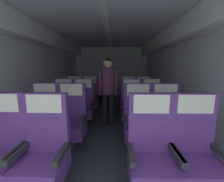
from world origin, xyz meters
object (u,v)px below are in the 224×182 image
at_px(seat_a_right_window, 151,155).
at_px(seat_c_right_aisle, 152,106).
at_px(seat_b_left_window, 44,120).
at_px(seat_b_left_aisle, 71,121).
at_px(seat_b_right_aisle, 166,122).
at_px(seat_d_left_window, 75,97).
at_px(seat_d_left_aisle, 90,97).
at_px(seat_b_right_window, 138,121).
at_px(seat_a_left_aisle, 44,154).
at_px(seat_a_right_aisle, 196,155).
at_px(seat_d_right_aisle, 144,98).
at_px(seat_c_right_window, 132,106).
at_px(flight_attendant, 108,85).
at_px(seat_c_left_aisle, 83,106).
at_px(seat_c_left_window, 64,106).
at_px(seat_a_left_window, 1,152).
at_px(seat_d_right_window, 128,98).

bearing_deg(seat_a_right_window, seat_c_right_aisle, 76.14).
bearing_deg(seat_b_left_window, seat_a_right_window, -30.82).
xyz_separation_m(seat_b_left_aisle, seat_b_right_aisle, (1.60, -0.01, 0.00)).
relative_size(seat_b_left_window, seat_d_left_window, 1.00).
distance_m(seat_b_left_aisle, seat_d_left_aisle, 1.90).
distance_m(seat_b_left_window, seat_b_right_window, 1.61).
bearing_deg(seat_a_right_window, seat_a_left_aisle, -179.37).
distance_m(seat_a_right_aisle, seat_d_right_aisle, 2.81).
bearing_deg(seat_c_right_aisle, seat_c_right_window, -176.85).
relative_size(seat_a_right_window, flight_attendant, 0.70).
bearing_deg(flight_attendant, seat_c_left_aisle, 8.99).
distance_m(seat_b_left_window, seat_d_left_window, 1.89).
xyz_separation_m(seat_a_right_aisle, seat_c_right_window, (-0.46, 1.87, 0.00)).
bearing_deg(seat_b_right_aisle, seat_a_left_aisle, -149.47).
distance_m(seat_d_left_aisle, seat_d_right_aisle, 1.60).
bearing_deg(seat_d_left_aisle, seat_c_left_aisle, -89.98).
xyz_separation_m(seat_b_right_aisle, seat_c_left_window, (-2.07, 0.96, 0.00)).
bearing_deg(seat_c_right_aisle, seat_b_left_window, -155.55).
relative_size(seat_c_left_window, seat_d_left_window, 1.00).
bearing_deg(seat_b_left_window, seat_a_left_aisle, -64.09).
relative_size(seat_b_left_aisle, seat_c_right_aisle, 1.00).
height_order(seat_c_left_aisle, flight_attendant, flight_attendant).
relative_size(seat_a_right_aisle, seat_d_left_aisle, 1.00).
height_order(seat_a_left_aisle, seat_c_right_aisle, same).
xyz_separation_m(seat_b_right_window, seat_c_right_window, (-0.00, 0.94, 0.00)).
distance_m(seat_a_left_aisle, seat_c_left_window, 1.96).
relative_size(seat_a_left_window, seat_a_left_aisle, 1.00).
height_order(seat_a_left_window, seat_a_left_aisle, same).
bearing_deg(seat_b_left_aisle, seat_a_left_window, -117.42).
xyz_separation_m(seat_a_right_window, flight_attendant, (-0.55, 1.88, 0.51)).
height_order(seat_a_right_window, seat_d_right_window, same).
distance_m(seat_c_left_aisle, seat_d_right_aisle, 1.84).
bearing_deg(seat_a_left_aisle, seat_d_right_aisle, 60.62).
bearing_deg(seat_b_right_window, seat_c_left_window, 149.28).
bearing_deg(seat_d_right_window, seat_a_right_aisle, -80.87).
bearing_deg(seat_b_left_aisle, seat_b_right_window, -0.20).
relative_size(seat_b_right_window, flight_attendant, 0.70).
height_order(seat_b_right_aisle, seat_c_left_window, same).
xyz_separation_m(seat_b_left_aisle, seat_b_right_window, (1.14, -0.00, 0.00)).
bearing_deg(seat_d_right_aisle, seat_d_right_window, 178.54).
bearing_deg(seat_b_right_window, seat_c_right_window, 90.26).
relative_size(seat_a_left_window, seat_b_left_aisle, 1.00).
distance_m(seat_a_left_aisle, seat_d_left_aisle, 2.86).
relative_size(seat_c_left_window, seat_c_right_window, 1.00).
xyz_separation_m(seat_c_right_window, seat_d_right_aisle, (0.46, 0.94, 0.00)).
bearing_deg(seat_d_left_window, seat_b_left_aisle, -76.19).
distance_m(seat_c_left_window, seat_c_left_aisle, 0.47).
height_order(seat_a_right_aisle, seat_c_left_aisle, same).
xyz_separation_m(seat_b_left_aisle, seat_c_right_window, (1.13, 0.94, 0.00)).
relative_size(seat_a_right_window, seat_d_right_window, 1.00).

